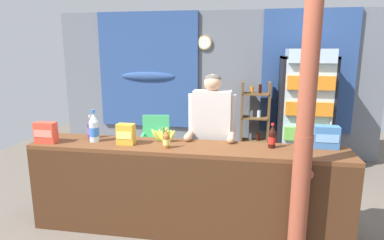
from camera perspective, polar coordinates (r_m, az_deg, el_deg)
The scene contains 16 objects.
ground_plane at distance 4.38m, azimuth 0.86°, elevation -13.03°, with size 7.89×7.89×0.00m, color #665B51.
back_wall_curtained at distance 5.84m, azimuth 3.87°, elevation 6.50°, with size 5.61×0.22×2.51m.
stall_counter at distance 3.31m, azimuth -1.34°, elevation -10.97°, with size 3.19×0.51×0.92m.
timber_post at distance 2.89m, azimuth 18.88°, elevation -3.41°, with size 0.18×0.16×2.35m.
drink_fridge at distance 5.36m, azimuth 19.12°, elevation 2.57°, with size 0.78×0.71×1.87m.
bottle_shelf_rack at distance 5.62m, azimuth 10.85°, elevation -0.05°, with size 0.48×0.28×1.34m.
plastic_lawn_chair at distance 5.11m, azimuth -6.36°, elevation -3.47°, with size 0.51×0.51×0.86m.
shopkeeper at distance 3.65m, azimuth 3.49°, elevation -1.39°, with size 0.53×0.42×1.61m.
soda_bottle_water at distance 3.56m, azimuth -16.68°, elevation -1.35°, with size 0.10×0.10×0.34m.
soda_bottle_iced_tea at distance 3.21m, azimuth -4.46°, elevation -3.42°, with size 0.07×0.07×0.20m.
soda_bottle_cola at distance 3.30m, azimuth 13.75°, elevation -2.96°, with size 0.07×0.07×0.25m.
soda_bottle_grape_soda at distance 3.72m, azimuth -17.21°, elevation -1.40°, with size 0.07×0.07×0.25m.
snack_box_crackers at distance 3.70m, azimuth -24.07°, elevation -2.00°, with size 0.22×0.11×0.21m.
snack_box_choco_powder at distance 3.39m, azimuth -11.42°, elevation -2.43°, with size 0.17×0.11×0.21m.
snack_box_biscuit at distance 3.45m, azimuth 22.27°, elevation -2.77°, with size 0.24×0.12×0.22m.
banana_bunch at distance 3.44m, azimuth -5.03°, elevation -2.74°, with size 0.28×0.07×0.16m.
Camera 1 is at (0.61, -2.70, 1.87)m, focal length 30.69 mm.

